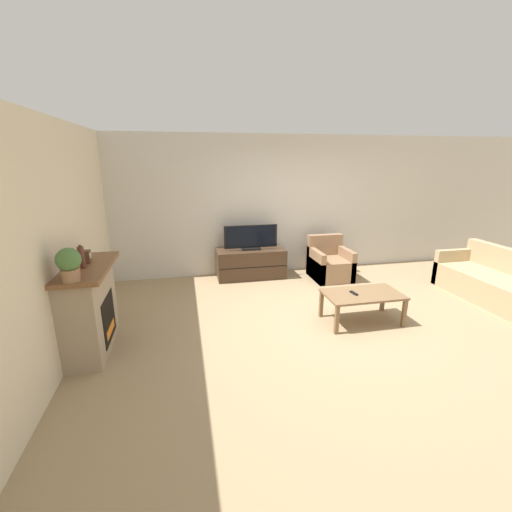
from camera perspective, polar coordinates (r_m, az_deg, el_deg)
ground_plane at (r=5.22m, az=13.18°, el=-9.99°), size 24.00×24.00×0.00m
wall_back at (r=6.95m, az=5.71°, el=8.44°), size 12.00×0.06×2.70m
wall_left at (r=4.53m, az=-29.65°, el=2.42°), size 0.06×12.00×2.70m
fireplace at (r=4.57m, az=-25.98°, el=-7.73°), size 0.52×1.23×1.06m
mantel_vase_left at (r=4.02m, az=-28.07°, el=-1.06°), size 0.10×0.10×0.31m
mantel_vase_centre_left at (r=4.28m, az=-27.09°, el=-0.17°), size 0.07×0.07×0.27m
mantel_clock at (r=4.49m, az=-26.33°, el=-0.10°), size 0.08×0.11×0.15m
potted_plant at (r=3.86m, az=-28.74°, el=-1.04°), size 0.24×0.24×0.34m
tv_stand at (r=6.65m, az=-0.85°, el=-1.26°), size 1.31×0.52×0.56m
tv at (r=6.51m, az=-0.86°, el=2.94°), size 1.02×0.18×0.48m
armchair at (r=6.78m, az=12.17°, el=-1.38°), size 0.70×0.76×0.80m
coffee_table at (r=5.06m, az=17.33°, el=-6.48°), size 1.08×0.61×0.43m
remote at (r=4.98m, az=15.99°, el=-5.96°), size 0.06×0.15×0.02m
couch at (r=6.74m, az=36.08°, el=-4.22°), size 0.82×2.14×0.82m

